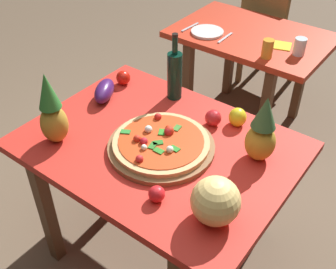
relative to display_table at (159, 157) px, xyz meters
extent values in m
plane|color=brown|center=(0.00, 0.00, -0.65)|extent=(10.00, 10.00, 0.00)
cube|color=brown|center=(-0.40, -0.40, -0.30)|extent=(0.06, 0.06, 0.70)
cube|color=brown|center=(-0.40, 0.40, -0.30)|extent=(0.06, 0.06, 0.70)
cube|color=brown|center=(0.40, 0.40, -0.30)|extent=(0.06, 0.06, 0.70)
cube|color=red|center=(0.00, 0.00, 0.07)|extent=(1.21, 0.90, 0.04)
cube|color=brown|center=(-0.51, 0.99, -0.30)|extent=(0.06, 0.06, 0.70)
cube|color=brown|center=(0.09, 0.99, -0.30)|extent=(0.06, 0.06, 0.70)
cube|color=brown|center=(-0.51, 1.59, -0.30)|extent=(0.06, 0.06, 0.70)
cube|color=brown|center=(0.09, 1.59, -0.30)|extent=(0.06, 0.06, 0.70)
cube|color=red|center=(-0.21, 1.29, 0.07)|extent=(1.03, 0.71, 0.04)
cube|color=brown|center=(-0.14, 2.09, -0.44)|extent=(0.04, 0.04, 0.41)
cube|color=brown|center=(-0.47, 2.13, -0.44)|extent=(0.04, 0.04, 0.41)
cube|color=brown|center=(-0.19, 1.76, -0.44)|extent=(0.04, 0.04, 0.41)
cube|color=brown|center=(-0.51, 1.80, -0.44)|extent=(0.04, 0.04, 0.41)
cube|color=brown|center=(-0.33, 1.94, -0.22)|extent=(0.45, 0.45, 0.04)
cube|color=brown|center=(-0.35, 1.76, 0.00)|extent=(0.40, 0.09, 0.40)
cylinder|color=brown|center=(0.04, -0.03, 0.10)|extent=(0.48, 0.48, 0.02)
cylinder|color=#E3A86B|center=(0.04, -0.03, 0.12)|extent=(0.43, 0.43, 0.02)
cylinder|color=red|center=(0.04, -0.03, 0.14)|extent=(0.38, 0.38, 0.00)
sphere|color=red|center=(0.03, 0.03, 0.15)|extent=(0.04, 0.04, 0.04)
sphere|color=red|center=(-0.05, -0.09, 0.15)|extent=(0.03, 0.03, 0.03)
sphere|color=red|center=(0.03, 0.03, 0.15)|extent=(0.04, 0.04, 0.04)
sphere|color=red|center=(0.02, 0.05, 0.15)|extent=(0.03, 0.03, 0.03)
sphere|color=red|center=(-0.01, -0.09, 0.15)|extent=(0.04, 0.04, 0.04)
sphere|color=red|center=(0.04, -0.19, 0.15)|extent=(0.03, 0.03, 0.03)
sphere|color=red|center=(-0.08, 0.09, 0.15)|extent=(0.03, 0.03, 0.03)
cube|color=#257823|center=(0.12, -0.04, 0.14)|extent=(0.05, 0.03, 0.00)
cube|color=#29832E|center=(-0.13, -0.08, 0.14)|extent=(0.05, 0.05, 0.00)
cube|color=#39782A|center=(0.04, 0.08, 0.14)|extent=(0.03, 0.05, 0.00)
cube|color=#2D8221|center=(0.01, 0.01, 0.14)|extent=(0.05, 0.05, 0.00)
cube|color=#286E24|center=(0.03, -0.08, 0.14)|extent=(0.04, 0.05, 0.00)
cube|color=#267022|center=(0.04, -0.05, 0.14)|extent=(0.05, 0.05, 0.00)
cube|color=#2E7F25|center=(0.07, -0.09, 0.14)|extent=(0.04, 0.03, 0.00)
sphere|color=white|center=(0.01, -0.12, 0.15)|extent=(0.03, 0.03, 0.03)
sphere|color=white|center=(0.11, -0.07, 0.15)|extent=(0.03, 0.03, 0.03)
sphere|color=white|center=(-0.05, -0.01, 0.15)|extent=(0.04, 0.04, 0.04)
cylinder|color=black|center=(-0.17, 0.35, 0.21)|extent=(0.08, 0.08, 0.25)
cylinder|color=black|center=(-0.17, 0.35, 0.38)|extent=(0.03, 0.03, 0.09)
cylinder|color=black|center=(-0.17, 0.35, 0.44)|extent=(0.03, 0.03, 0.02)
ellipsoid|color=#BE8E2A|center=(0.40, 0.18, 0.17)|extent=(0.13, 0.13, 0.17)
cone|color=#375F33|center=(0.40, 0.18, 0.33)|extent=(0.10, 0.10, 0.14)
ellipsoid|color=#AE862B|center=(-0.38, -0.26, 0.18)|extent=(0.12, 0.12, 0.18)
cone|color=#2B732C|center=(-0.38, -0.26, 0.35)|extent=(0.10, 0.10, 0.16)
sphere|color=#EFCD76|center=(0.43, -0.22, 0.18)|extent=(0.18, 0.18, 0.18)
ellipsoid|color=yellow|center=(0.21, 0.33, 0.13)|extent=(0.08, 0.08, 0.09)
ellipsoid|color=#3D1856|center=(-0.45, 0.12, 0.13)|extent=(0.17, 0.22, 0.09)
sphere|color=red|center=(0.12, 0.26, 0.13)|extent=(0.08, 0.08, 0.08)
sphere|color=red|center=(0.21, -0.28, 0.12)|extent=(0.07, 0.07, 0.07)
sphere|color=red|center=(-0.47, 0.28, 0.13)|extent=(0.08, 0.08, 0.08)
cylinder|color=gold|center=(0.02, 1.03, 0.15)|extent=(0.07, 0.07, 0.12)
cylinder|color=silver|center=(0.16, 1.19, 0.14)|extent=(0.07, 0.07, 0.11)
cylinder|color=white|center=(-0.45, 1.11, 0.10)|extent=(0.22, 0.22, 0.02)
cube|color=silver|center=(-0.59, 1.11, 0.09)|extent=(0.03, 0.18, 0.01)
cube|color=silver|center=(-0.31, 1.11, 0.09)|extent=(0.02, 0.18, 0.01)
cube|color=yellow|center=(0.02, 1.23, 0.09)|extent=(0.17, 0.16, 0.01)
camera|label=1|loc=(0.90, -1.13, 1.28)|focal=44.01mm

